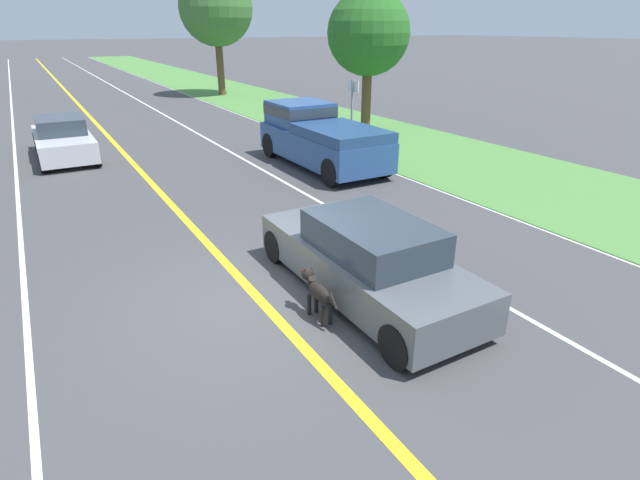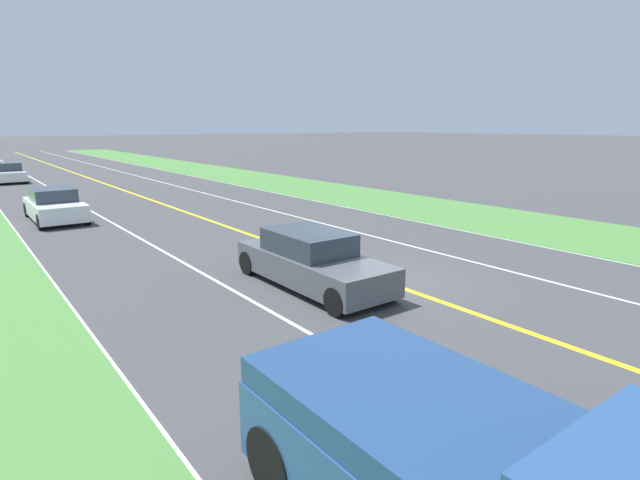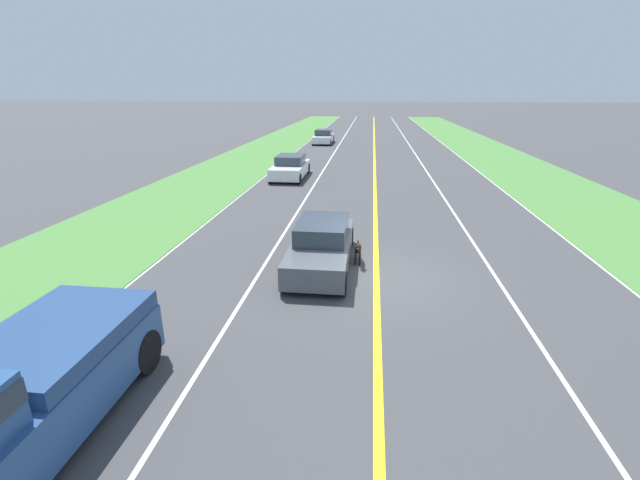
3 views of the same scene
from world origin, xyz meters
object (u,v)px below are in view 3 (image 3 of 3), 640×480
at_px(ego_car, 322,245).
at_px(dog, 358,249).
at_px(car_trailing_near, 290,167).
at_px(car_trailing_mid, 323,137).

distance_m(ego_car, dog, 1.16).
xyz_separation_m(dog, car_trailing_near, (4.68, -13.62, 0.16)).
bearing_deg(dog, ego_car, 10.56).
bearing_deg(car_trailing_near, ego_car, 104.41).
relative_size(dog, car_trailing_mid, 0.24).
bearing_deg(dog, car_trailing_near, -72.71).
bearing_deg(car_trailing_mid, dog, 98.24).
relative_size(car_trailing_near, car_trailing_mid, 1.03).
height_order(ego_car, car_trailing_near, ego_car).
height_order(car_trailing_near, car_trailing_mid, car_trailing_mid).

